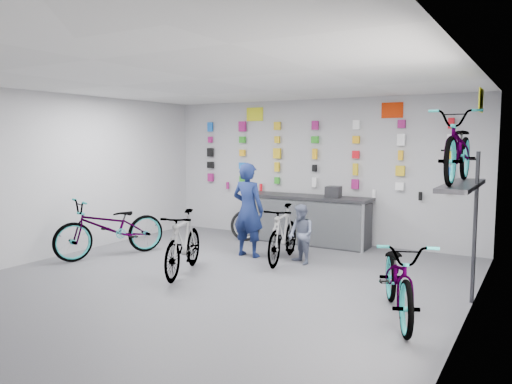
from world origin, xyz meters
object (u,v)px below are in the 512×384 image
Objects in this scene: bike_service at (283,234)px; customer at (301,234)px; bike_center at (183,243)px; counter at (306,220)px; bike_right at (399,277)px; clerk at (248,210)px; bike_left at (111,227)px.

customer reaches higher than bike_service.
bike_center is at bearing -97.13° from customer.
bike_service is at bearing -79.68° from counter.
bike_right is 3.75m from clerk.
customer is at bearing -179.82° from clerk.
counter is 1.61× the size of bike_service.
bike_service is at bearing 121.55° from bike_right.
bike_left is (-2.61, -2.90, 0.06)m from counter.
clerk reaches higher than bike_right.
counter is 4.42m from bike_right.
counter is 1.59× the size of bike_center.
customer is (-2.16, 1.82, 0.02)m from bike_right.
bike_center reaches higher than bike_service.
bike_left is 3.17m from bike_service.
bike_left is at bearing -132.05° from counter.
bike_center is (1.90, -0.28, -0.04)m from bike_left.
bike_right is 1.84× the size of customer.
customer is at bearing 29.35° from bike_center.
bike_service is at bearing 45.51° from bike_left.
customer is (0.33, 0.03, 0.01)m from bike_service.
bike_service is (-2.49, 1.78, 0.00)m from bike_right.
counter is 2.61× the size of customer.
bike_right is at bearing 16.63° from bike_left.
bike_left is 1.20× the size of clerk.
clerk is at bearing 60.99° from bike_center.
counter is 1.73m from customer.
bike_center is 1.83m from bike_service.
clerk reaches higher than customer.
bike_right is (5.40, -0.54, -0.05)m from bike_left.
bike_center is at bearing -102.58° from counter.
bike_left is at bearing 32.83° from clerk.
customer is (0.63, -1.61, 0.03)m from counter.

